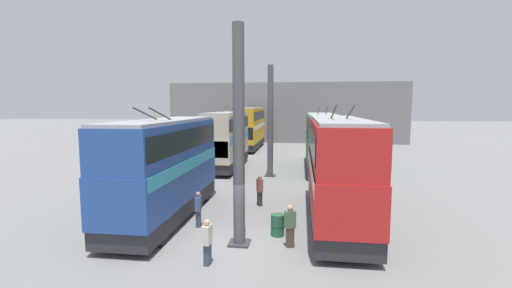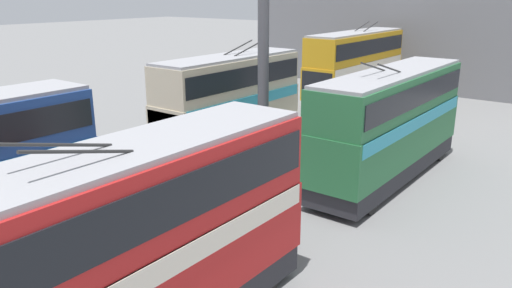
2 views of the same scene
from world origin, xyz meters
The scene contains 14 objects.
ground_plane centered at (0.00, 0.00, 0.00)m, with size 240.00×240.00×0.00m, color slate.
depot_back_wall centered at (38.63, 0.00, 4.54)m, with size 0.50×36.00×9.09m.
support_column_near centered at (0.06, 0.00, 4.26)m, with size 0.84×0.84×8.77m.
support_column_far centered at (13.77, 0.00, 4.26)m, with size 0.84×0.84×8.77m.
bus_left_near centered at (3.33, -4.17, 2.84)m, with size 10.02×2.54×5.64m.
bus_left_far centered at (17.56, -4.17, 2.80)m, with size 11.04×2.54×5.53m.
bus_right_near centered at (2.73, 4.17, 2.81)m, with size 9.62×2.54×5.56m.
bus_right_mid centered at (16.48, 4.17, 2.87)m, with size 9.16×2.54×5.66m.
bus_right_far centered at (30.82, 4.17, 3.07)m, with size 11.15×2.54×6.00m.
person_aisle_midway centered at (5.50, -0.17, 0.93)m, with size 0.48×0.43×1.76m.
person_aisle_foreground centered at (-1.91, 0.78, 0.88)m, with size 0.44×0.28×1.67m.
person_by_left_row centered at (0.02, -2.05, 0.91)m, with size 0.37×0.48×1.72m.
person_by_right_row centered at (1.77, 2.25, 0.88)m, with size 0.44×0.29×1.67m.
oil_drum centered at (1.19, -1.48, 0.47)m, with size 0.61×0.61×0.94m.
Camera 1 is at (-13.14, -2.45, 5.61)m, focal length 24.00 mm.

